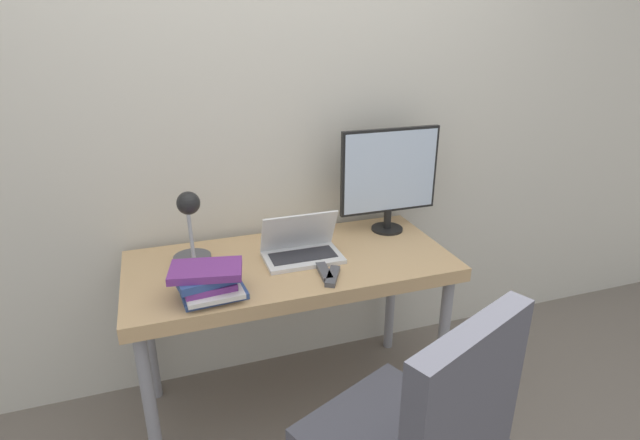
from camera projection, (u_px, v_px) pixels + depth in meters
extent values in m
cube|color=beige|center=(265.00, 120.00, 2.28)|extent=(8.00, 0.05, 2.60)
cube|color=tan|center=(291.00, 266.00, 2.15)|extent=(1.38, 0.64, 0.06)
cylinder|color=gray|center=(151.00, 411.00, 1.88)|extent=(0.05, 0.05, 0.71)
cylinder|color=gray|center=(442.00, 346.00, 2.25)|extent=(0.05, 0.05, 0.71)
cylinder|color=gray|center=(148.00, 335.00, 2.34)|extent=(0.05, 0.05, 0.71)
cylinder|color=gray|center=(391.00, 291.00, 2.71)|extent=(0.05, 0.05, 0.71)
cube|color=silver|center=(303.00, 257.00, 2.14)|extent=(0.33, 0.20, 0.02)
cube|color=#2D2D33|center=(303.00, 255.00, 2.13)|extent=(0.28, 0.12, 0.00)
cube|color=silver|center=(299.00, 231.00, 2.15)|extent=(0.33, 0.09, 0.18)
cube|color=black|center=(299.00, 232.00, 2.15)|extent=(0.30, 0.08, 0.16)
cylinder|color=black|center=(387.00, 229.00, 2.44)|extent=(0.15, 0.15, 0.01)
cylinder|color=black|center=(388.00, 218.00, 2.42)|extent=(0.04, 0.04, 0.10)
cube|color=black|center=(390.00, 171.00, 2.33)|extent=(0.48, 0.02, 0.40)
cube|color=silver|center=(391.00, 172.00, 2.32)|extent=(0.46, 0.00, 0.38)
cylinder|color=#4C4C51|center=(192.00, 258.00, 2.14)|extent=(0.16, 0.16, 0.02)
cylinder|color=#99999E|center=(190.00, 231.00, 2.02)|extent=(0.02, 0.15, 0.29)
sphere|color=black|center=(188.00, 203.00, 1.91)|extent=(0.09, 0.09, 0.09)
cube|color=#4C4C56|center=(465.00, 408.00, 1.30)|extent=(0.45, 0.25, 0.50)
cube|color=#334C8C|center=(213.00, 292.00, 1.86)|extent=(0.25, 0.19, 0.02)
cube|color=silver|center=(213.00, 290.00, 1.84)|extent=(0.22, 0.20, 0.02)
cube|color=#753384|center=(208.00, 284.00, 1.84)|extent=(0.20, 0.18, 0.02)
cube|color=#334C8C|center=(207.00, 279.00, 1.82)|extent=(0.24, 0.17, 0.03)
cube|color=#753384|center=(206.00, 270.00, 1.82)|extent=(0.29, 0.21, 0.03)
cube|color=#4C4C51|center=(324.00, 272.00, 2.01)|extent=(0.05, 0.15, 0.02)
cube|color=#4C4C51|center=(333.00, 276.00, 1.98)|extent=(0.11, 0.15, 0.02)
ellipsoid|color=white|center=(221.00, 287.00, 1.88)|extent=(0.14, 0.10, 0.04)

